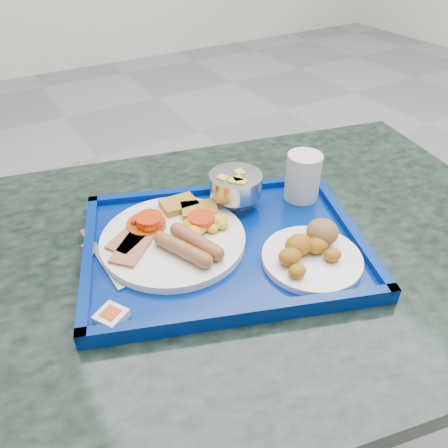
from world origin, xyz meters
The scene contains 10 objects.
floor centered at (0.00, 0.00, 0.00)m, with size 6.00×6.00×0.00m, color gray.
table centered at (-0.87, -0.43, 0.52)m, with size 1.25×0.97×0.70m.
tray centered at (-0.89, -0.44, 0.71)m, with size 0.55×0.48×0.03m.
main_plate centered at (-0.95, -0.39, 0.73)m, with size 0.24×0.24×0.04m.
bread_plate centered at (-0.79, -0.54, 0.73)m, with size 0.16×0.16×0.05m.
fruit_bowl centered at (-0.81, -0.35, 0.76)m, with size 0.10×0.10×0.07m.
juice_cup centered at (-0.68, -0.39, 0.76)m, with size 0.07×0.07×0.09m.
spoon centered at (-1.04, -0.32, 0.72)m, with size 0.09×0.16×0.01m.
knife centered at (-1.08, -0.37, 0.71)m, with size 0.01×0.17×0.00m, color #ADADAF.
jam_packet centered at (-1.10, -0.50, 0.72)m, with size 0.05×0.05×0.01m.
Camera 1 is at (-1.18, -0.93, 1.18)m, focal length 35.00 mm.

